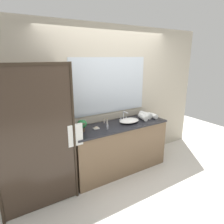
% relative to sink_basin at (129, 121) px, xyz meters
% --- Properties ---
extents(ground_plane, '(8.00, 8.00, 0.00)m').
position_rel_sink_basin_xyz_m(ground_plane, '(-0.21, 0.01, -0.93)').
color(ground_plane, silver).
extents(wall_back_with_mirror, '(4.40, 0.06, 2.60)m').
position_rel_sink_basin_xyz_m(wall_back_with_mirror, '(-0.21, 0.35, 0.37)').
color(wall_back_with_mirror, '#B2A893').
rests_on(wall_back_with_mirror, ground_plane).
extents(vanity_cabinet, '(1.80, 0.58, 0.90)m').
position_rel_sink_basin_xyz_m(vanity_cabinet, '(-0.21, 0.02, -0.48)').
color(vanity_cabinet, brown).
rests_on(vanity_cabinet, ground_plane).
extents(shower_enclosure, '(1.20, 0.59, 2.00)m').
position_rel_sink_basin_xyz_m(shower_enclosure, '(-1.49, -0.18, 0.09)').
color(shower_enclosure, '#2D2319').
rests_on(shower_enclosure, ground_plane).
extents(sink_basin, '(0.39, 0.28, 0.07)m').
position_rel_sink_basin_xyz_m(sink_basin, '(0.00, 0.00, 0.00)').
color(sink_basin, white).
rests_on(sink_basin, vanity_cabinet).
extents(faucet, '(0.17, 0.16, 0.17)m').
position_rel_sink_basin_xyz_m(faucet, '(-0.00, 0.17, 0.03)').
color(faucet, silver).
rests_on(faucet, vanity_cabinet).
extents(potted_plant, '(0.16, 0.16, 0.19)m').
position_rel_sink_basin_xyz_m(potted_plant, '(-0.91, 0.04, 0.08)').
color(potted_plant, '#473828').
rests_on(potted_plant, vanity_cabinet).
extents(soap_dish, '(0.10, 0.07, 0.04)m').
position_rel_sink_basin_xyz_m(soap_dish, '(-0.66, 0.03, -0.02)').
color(soap_dish, silver).
rests_on(soap_dish, vanity_cabinet).
extents(amenity_bottle_lotion, '(0.03, 0.03, 0.08)m').
position_rel_sink_basin_xyz_m(amenity_bottle_lotion, '(-0.40, 0.22, 0.00)').
color(amenity_bottle_lotion, silver).
rests_on(amenity_bottle_lotion, vanity_cabinet).
extents(amenity_bottle_shampoo, '(0.03, 0.03, 0.10)m').
position_rel_sink_basin_xyz_m(amenity_bottle_shampoo, '(-0.37, 0.16, 0.01)').
color(amenity_bottle_shampoo, silver).
rests_on(amenity_bottle_shampoo, vanity_cabinet).
extents(amenity_bottle_body_wash, '(0.03, 0.03, 0.10)m').
position_rel_sink_basin_xyz_m(amenity_bottle_body_wash, '(-0.51, -0.09, 0.01)').
color(amenity_bottle_body_wash, silver).
rests_on(amenity_bottle_body_wash, vanity_cabinet).
extents(rolled_towel_near_edge, '(0.11, 0.21, 0.09)m').
position_rel_sink_basin_xyz_m(rolled_towel_near_edge, '(0.55, -0.03, 0.01)').
color(rolled_towel_near_edge, white).
rests_on(rolled_towel_near_edge, vanity_cabinet).
extents(rolled_towel_middle, '(0.14, 0.26, 0.12)m').
position_rel_sink_basin_xyz_m(rolled_towel_middle, '(0.44, 0.05, 0.02)').
color(rolled_towel_middle, white).
rests_on(rolled_towel_middle, vanity_cabinet).
extents(rolled_towel_far_edge, '(0.16, 0.26, 0.10)m').
position_rel_sink_basin_xyz_m(rolled_towel_far_edge, '(0.33, -0.00, 0.02)').
color(rolled_towel_far_edge, white).
rests_on(rolled_towel_far_edge, vanity_cabinet).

